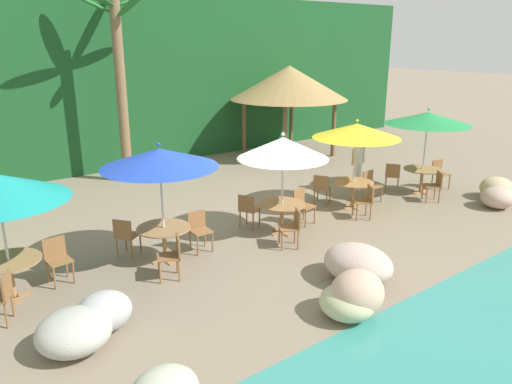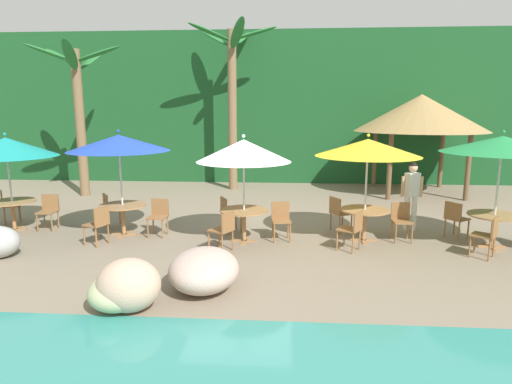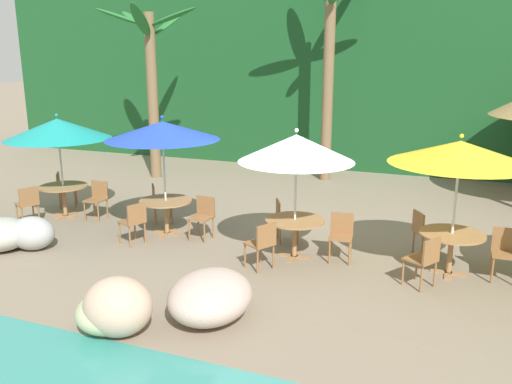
{
  "view_description": "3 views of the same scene",
  "coord_description": "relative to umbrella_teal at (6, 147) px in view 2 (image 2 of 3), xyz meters",
  "views": [
    {
      "loc": [
        -6.98,
        -8.56,
        4.43
      ],
      "look_at": [
        -0.25,
        0.27,
        0.97
      ],
      "focal_mm": 34.46,
      "sensor_mm": 36.0,
      "label": 1
    },
    {
      "loc": [
        1.07,
        -9.72,
        2.97
      ],
      "look_at": [
        0.35,
        0.42,
        1.02
      ],
      "focal_mm": 30.45,
      "sensor_mm": 36.0,
      "label": 2
    },
    {
      "loc": [
        2.83,
        -9.12,
        3.65
      ],
      "look_at": [
        -0.75,
        0.03,
        1.12
      ],
      "focal_mm": 36.87,
      "sensor_mm": 36.0,
      "label": 3
    }
  ],
  "objects": [
    {
      "name": "ground_plane",
      "position": [
        5.68,
        -0.29,
        -2.07
      ],
      "size": [
        120.0,
        120.0,
        0.0
      ],
      "primitive_type": "plane",
      "color": "gray"
    },
    {
      "name": "terrace_deck",
      "position": [
        5.68,
        -0.29,
        -2.06
      ],
      "size": [
        18.0,
        5.2,
        0.01
      ],
      "color": "gray",
      "rests_on": "ground"
    },
    {
      "name": "foliage_backdrop",
      "position": [
        5.68,
        8.71,
        0.93
      ],
      "size": [
        28.0,
        2.4,
        6.0
      ],
      "color": "#194C23",
      "rests_on": "ground"
    },
    {
      "name": "rock_seawall",
      "position": [
        3.52,
        -3.23,
        -1.71
      ],
      "size": [
        15.86,
        2.94,
        0.97
      ],
      "color": "#D0C08C",
      "rests_on": "ground"
    },
    {
      "name": "umbrella_teal",
      "position": [
        0.0,
        0.0,
        0.0
      ],
      "size": [
        2.36,
        2.36,
        2.41
      ],
      "color": "silver",
      "rests_on": "ground"
    },
    {
      "name": "dining_table_teal",
      "position": [
        -0.0,
        0.0,
        -1.45
      ],
      "size": [
        1.1,
        1.1,
        0.74
      ],
      "color": "#A37547",
      "rests_on": "ground"
    },
    {
      "name": "chair_teal_seaward",
      "position": [
        0.84,
        0.14,
        -1.55
      ],
      "size": [
        0.44,
        0.45,
        0.87
      ],
      "color": "olive",
      "rests_on": "ground"
    },
    {
      "name": "chair_teal_inland",
      "position": [
        -0.57,
        0.64,
        -1.55
      ],
      "size": [
        0.59,
        0.59,
        0.87
      ],
      "color": "olive",
      "rests_on": "ground"
    },
    {
      "name": "umbrella_blue",
      "position": [
        2.88,
        -0.23,
        0.13
      ],
      "size": [
        2.34,
        2.34,
        2.51
      ],
      "color": "silver",
      "rests_on": "ground"
    },
    {
      "name": "dining_table_blue",
      "position": [
        2.88,
        -0.23,
        -1.45
      ],
      "size": [
        1.1,
        1.1,
        0.74
      ],
      "color": "#A37547",
      "rests_on": "ground"
    },
    {
      "name": "chair_blue_seaward",
      "position": [
        3.74,
        -0.2,
        -1.55
      ],
      "size": [
        0.45,
        0.45,
        0.87
      ],
      "color": "olive",
      "rests_on": "ground"
    },
    {
      "name": "chair_blue_inland",
      "position": [
        2.31,
        0.4,
        -1.55
      ],
      "size": [
        0.59,
        0.59,
        0.87
      ],
      "color": "olive",
      "rests_on": "ground"
    },
    {
      "name": "chair_blue_left",
      "position": [
        2.65,
        -1.05,
        -1.55
      ],
      "size": [
        0.55,
        0.55,
        0.87
      ],
      "color": "olive",
      "rests_on": "ground"
    },
    {
      "name": "umbrella_white",
      "position": [
        5.81,
        -0.54,
        0.0
      ],
      "size": [
        2.1,
        2.1,
        2.43
      ],
      "color": "silver",
      "rests_on": "ground"
    },
    {
      "name": "dining_table_white",
      "position": [
        5.81,
        -0.54,
        -1.45
      ],
      "size": [
        1.1,
        1.1,
        0.74
      ],
      "color": "#A37547",
      "rests_on": "ground"
    },
    {
      "name": "chair_white_seaward",
      "position": [
        6.64,
        -0.33,
        -1.55
      ],
      "size": [
        0.47,
        0.48,
        0.87
      ],
      "color": "olive",
      "rests_on": "ground"
    },
    {
      "name": "chair_white_inland",
      "position": [
        5.35,
        0.18,
        -1.55
      ],
      "size": [
        0.57,
        0.57,
        0.87
      ],
      "color": "olive",
      "rests_on": "ground"
    },
    {
      "name": "chair_white_left",
      "position": [
        5.46,
        -1.32,
        -1.55
      ],
      "size": [
        0.58,
        0.58,
        0.87
      ],
      "color": "olive",
      "rests_on": "ground"
    },
    {
      "name": "umbrella_yellow",
      "position": [
        8.53,
        -0.31,
        0.07
      ],
      "size": [
        2.32,
        2.32,
        2.44
      ],
      "color": "silver",
      "rests_on": "ground"
    },
    {
      "name": "dining_table_yellow",
      "position": [
        8.53,
        -0.31,
        -1.45
      ],
      "size": [
        1.1,
        1.1,
        0.74
      ],
      "color": "#A37547",
      "rests_on": "ground"
    },
    {
      "name": "chair_yellow_seaward",
      "position": [
        9.38,
        -0.2,
        -1.55
      ],
      "size": [
        0.43,
        0.43,
        0.87
      ],
      "color": "olive",
      "rests_on": "ground"
    },
    {
      "name": "chair_yellow_inland",
      "position": [
        8.03,
        0.38,
        -1.55
      ],
      "size": [
        0.58,
        0.58,
        0.87
      ],
      "color": "olive",
      "rests_on": "ground"
    },
    {
      "name": "chair_yellow_left",
      "position": [
        8.16,
        -1.08,
        -1.55
      ],
      "size": [
        0.58,
        0.58,
        0.87
      ],
      "color": "olive",
      "rests_on": "ground"
    },
    {
      "name": "umbrella_green",
      "position": [
        11.24,
        -0.61,
        0.18
      ],
      "size": [
        2.46,
        2.46,
        2.54
      ],
      "color": "silver",
      "rests_on": "ground"
    },
    {
      "name": "dining_table_green",
      "position": [
        11.24,
        -0.61,
        -1.45
      ],
      "size": [
        1.1,
        1.1,
        0.74
      ],
      "color": "#A37547",
      "rests_on": "ground"
    },
    {
      "name": "chair_green_inland",
      "position": [
        10.66,
        0.03,
        -1.55
      ],
      "size": [
        0.59,
        0.59,
        0.87
      ],
      "color": "olive",
      "rests_on": "ground"
    },
    {
      "name": "chair_green_left",
      "position": [
        10.8,
        -1.34,
        -1.55
      ],
      "size": [
        0.59,
        0.59,
        0.87
      ],
      "color": "olive",
      "rests_on": "ground"
    },
    {
      "name": "palm_tree_nearest",
      "position": [
        -0.27,
        4.42,
        1.29
      ],
      "size": [
        2.97,
        2.92,
        5.1
      ],
      "color": "brown",
      "rests_on": "ground"
    },
    {
      "name": "palm_tree_second",
      "position": [
        4.75,
        6.01,
        1.81
      ],
      "size": [
        3.12,
        3.07,
        5.94
      ],
      "color": "brown",
      "rests_on": "ground"
    },
    {
      "name": "palapa_hut",
      "position": [
        11.41,
        5.71,
        0.76
      ],
      "size": [
        4.56,
        4.56,
        3.47
      ],
      "color": "brown",
      "rests_on": "ground"
    },
    {
      "name": "waiter_in_white",
      "position": [
        9.83,
        0.69,
        -1.08
      ],
      "size": [
        0.52,
        0.34,
        1.7
      ],
      "color": "white",
      "rests_on": "ground"
    }
  ]
}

